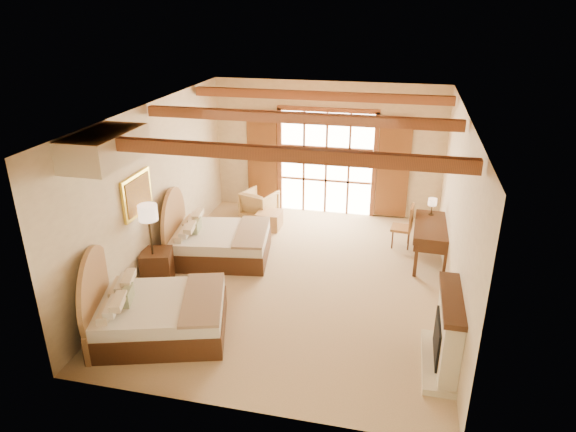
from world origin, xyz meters
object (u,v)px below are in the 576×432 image
(armchair, at_px, (259,204))
(desk, at_px, (430,242))
(bed_far, at_px, (213,240))
(nightstand, at_px, (157,267))
(bed_near, at_px, (151,311))

(armchair, bearing_deg, desk, 179.04)
(bed_far, bearing_deg, nightstand, -126.93)
(bed_far, bearing_deg, armchair, 71.94)
(bed_far, bearing_deg, desk, 1.38)
(nightstand, relative_size, desk, 0.42)
(bed_near, height_order, desk, bed_near)
(nightstand, xyz_separation_m, desk, (4.95, 2.01, 0.11))
(desk, bearing_deg, bed_near, -139.28)
(bed_near, xyz_separation_m, nightstand, (-0.62, 1.46, -0.07))
(armchair, bearing_deg, nightstand, 92.77)
(bed_near, relative_size, armchair, 3.20)
(nightstand, distance_m, desk, 5.35)
(nightstand, bearing_deg, bed_far, 45.73)
(bed_far, height_order, nightstand, bed_far)
(bed_near, relative_size, desk, 1.57)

